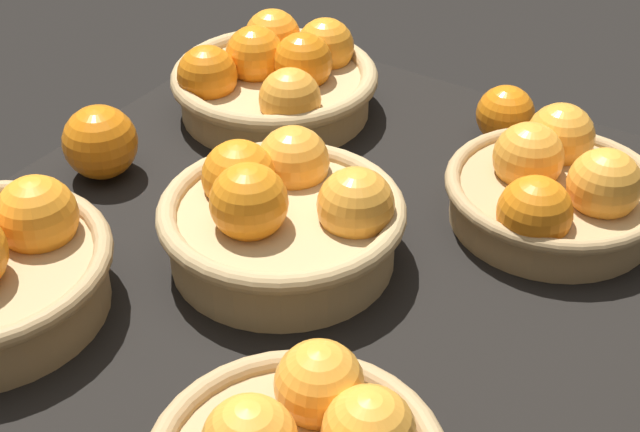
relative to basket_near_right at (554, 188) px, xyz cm
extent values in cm
cube|color=black|center=(-20.15, 17.42, -5.49)|extent=(84.00, 72.00, 3.00)
sphere|color=orange|center=(-34.87, 36.56, 3.56)|extent=(7.60, 7.60, 7.60)
cylinder|color=tan|center=(0.02, -0.03, -1.81)|extent=(20.80, 20.80, 4.36)
torus|color=tan|center=(0.02, -0.03, 0.37)|extent=(22.40, 22.40, 1.60)
sphere|color=#F49E33|center=(0.66, 3.41, 2.23)|extent=(7.29, 7.29, 7.29)
sphere|color=orange|center=(-7.07, -0.54, 1.42)|extent=(7.29, 7.29, 7.29)
sphere|color=#F49E33|center=(-0.40, -4.88, 2.44)|extent=(7.29, 7.29, 7.29)
sphere|color=#F49E33|center=(6.68, 2.25, 1.97)|extent=(7.29, 7.29, 7.29)
cylinder|color=tan|center=(-20.28, 19.70, -1.12)|extent=(21.83, 21.83, 5.73)
torus|color=tan|center=(-20.28, 19.70, 1.75)|extent=(23.86, 23.86, 2.03)
sphere|color=#F49E33|center=(-17.39, 13.19, 3.18)|extent=(7.35, 7.35, 7.35)
sphere|color=orange|center=(-19.19, 25.34, 3.09)|extent=(7.35, 7.35, 7.35)
sphere|color=orange|center=(-23.54, 20.93, 4.31)|extent=(7.35, 7.35, 7.35)
sphere|color=#F49E33|center=(-13.82, 22.60, 2.86)|extent=(7.35, 7.35, 7.35)
cylinder|color=tan|center=(3.56, 37.01, -1.60)|extent=(22.92, 22.92, 4.77)
torus|color=tan|center=(3.56, 37.01, 0.79)|extent=(25.06, 25.06, 2.14)
sphere|color=orange|center=(5.03, 33.88, 2.88)|extent=(7.15, 7.15, 7.15)
sphere|color=orange|center=(3.33, 39.66, 2.98)|extent=(7.15, 7.15, 7.15)
sphere|color=orange|center=(10.78, 34.34, 2.45)|extent=(7.15, 7.15, 7.15)
sphere|color=#F49E33|center=(-1.73, 31.18, 1.86)|extent=(7.15, 7.15, 7.15)
sphere|color=orange|center=(-2.92, 42.06, 2.32)|extent=(7.15, 7.15, 7.15)
sphere|color=orange|center=(9.68, 41.51, 2.34)|extent=(7.15, 7.15, 7.15)
sphere|color=#F49E33|center=(-38.06, 3.99, 2.69)|extent=(6.84, 6.84, 6.84)
sphere|color=#F49E33|center=(-39.88, -1.33, 2.43)|extent=(6.84, 6.84, 6.84)
sphere|color=orange|center=(12.31, 10.67, -0.59)|extent=(6.80, 6.80, 6.80)
sphere|color=orange|center=(-18.28, 44.98, 0.12)|extent=(8.21, 8.21, 8.21)
camera|label=1|loc=(-80.22, -22.99, 54.19)|focal=53.52mm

